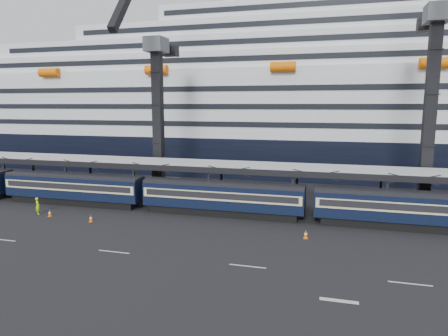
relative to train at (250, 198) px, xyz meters
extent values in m
plane|color=black|center=(4.65, -10.00, -2.20)|extent=(260.00, 260.00, 0.00)
cube|color=beige|center=(-21.35, -14.00, -2.19)|extent=(3.00, 0.15, 0.02)
cube|color=beige|center=(-9.35, -14.00, -2.19)|extent=(3.00, 0.15, 0.02)
cube|color=beige|center=(2.65, -14.00, -2.19)|extent=(3.00, 0.15, 0.02)
cube|color=beige|center=(14.65, -14.00, -2.19)|extent=(3.00, 0.15, 0.02)
cube|color=beige|center=(9.65, -18.00, -2.19)|extent=(2.50, 0.40, 0.02)
cube|color=black|center=(-23.35, 0.00, -1.75)|extent=(17.48, 2.40, 0.90)
cube|color=black|center=(-23.35, 0.00, 0.05)|extent=(19.00, 2.80, 2.70)
cube|color=beige|center=(-23.35, 0.00, 0.35)|extent=(18.62, 2.92, 1.05)
cube|color=black|center=(-23.35, 0.00, 0.40)|extent=(17.86, 2.98, 0.70)
cube|color=black|center=(-23.35, 0.00, 1.55)|extent=(19.00, 2.50, 0.35)
cube|color=black|center=(-3.35, 0.00, -1.75)|extent=(17.48, 2.40, 0.90)
cube|color=black|center=(-3.35, 0.00, 0.05)|extent=(19.00, 2.80, 2.70)
cube|color=beige|center=(-3.35, 0.00, 0.35)|extent=(18.62, 2.92, 1.05)
cube|color=black|center=(-3.35, 0.00, 0.40)|extent=(17.86, 2.98, 0.70)
cube|color=black|center=(-3.35, 0.00, 1.55)|extent=(19.00, 2.50, 0.35)
cube|color=black|center=(16.65, 0.00, -1.75)|extent=(17.48, 2.40, 0.90)
cube|color=black|center=(16.65, 0.00, 0.05)|extent=(19.00, 2.80, 2.70)
cube|color=beige|center=(16.65, 0.00, 0.35)|extent=(18.62, 2.92, 1.05)
cube|color=black|center=(16.65, 0.00, 0.40)|extent=(17.86, 2.98, 0.70)
cube|color=black|center=(16.65, 0.00, 1.55)|extent=(19.00, 2.50, 0.35)
cube|color=#A0A3A9|center=(4.65, 4.00, 3.20)|extent=(130.00, 6.00, 0.25)
cube|color=black|center=(4.65, 1.00, 2.90)|extent=(130.00, 0.25, 0.70)
cube|color=black|center=(4.65, 7.00, 2.90)|extent=(130.00, 0.25, 0.70)
cube|color=black|center=(-35.35, 1.20, 0.50)|extent=(0.25, 0.25, 5.40)
cube|color=black|center=(-35.35, 6.80, 0.50)|extent=(0.25, 0.25, 5.40)
cube|color=black|center=(-25.35, 1.20, 0.50)|extent=(0.25, 0.25, 5.40)
cube|color=black|center=(-25.35, 6.80, 0.50)|extent=(0.25, 0.25, 5.40)
cube|color=black|center=(-15.35, 1.20, 0.50)|extent=(0.25, 0.25, 5.40)
cube|color=black|center=(-15.35, 6.80, 0.50)|extent=(0.25, 0.25, 5.40)
cube|color=black|center=(-5.35, 1.20, 0.50)|extent=(0.25, 0.25, 5.40)
cube|color=black|center=(-5.35, 6.80, 0.50)|extent=(0.25, 0.25, 5.40)
cube|color=black|center=(4.65, 1.20, 0.50)|extent=(0.25, 0.25, 5.40)
cube|color=black|center=(4.65, 6.80, 0.50)|extent=(0.25, 0.25, 5.40)
cube|color=black|center=(14.65, 1.20, 0.50)|extent=(0.25, 0.25, 5.40)
cube|color=black|center=(14.65, 6.80, 0.50)|extent=(0.25, 0.25, 5.40)
cube|color=black|center=(4.65, 36.00, 1.30)|extent=(200.00, 28.00, 7.00)
cube|color=silver|center=(4.65, 36.00, 10.80)|extent=(190.00, 26.88, 12.00)
cube|color=silver|center=(4.65, 36.00, 18.30)|extent=(160.00, 24.64, 3.00)
cube|color=black|center=(4.65, 23.63, 18.30)|extent=(153.60, 0.12, 0.90)
cube|color=silver|center=(4.65, 36.00, 21.30)|extent=(124.00, 21.84, 3.00)
cube|color=black|center=(4.65, 25.03, 21.30)|extent=(119.04, 0.12, 0.90)
cube|color=silver|center=(4.65, 36.00, 24.30)|extent=(90.00, 19.04, 3.00)
cube|color=black|center=(4.65, 26.43, 24.30)|extent=(86.40, 0.12, 0.90)
cube|color=silver|center=(4.65, 36.00, 27.30)|extent=(56.00, 16.24, 3.00)
cube|color=black|center=(4.65, 27.83, 27.30)|extent=(53.76, 0.12, 0.90)
cube|color=silver|center=(-3.35, 36.00, 29.80)|extent=(16.00, 12.00, 2.50)
cylinder|color=orange|center=(-43.35, 21.96, 16.60)|extent=(4.00, 1.60, 1.60)
cylinder|color=orange|center=(-21.35, 21.96, 16.60)|extent=(4.00, 1.60, 1.60)
cylinder|color=orange|center=(0.65, 21.96, 16.60)|extent=(4.00, 1.60, 1.60)
cylinder|color=orange|center=(22.65, 21.96, 16.60)|extent=(4.00, 1.60, 1.60)
cube|color=#4D4F55|center=(-15.35, 9.00, -1.20)|extent=(4.50, 4.50, 2.00)
cube|color=black|center=(-15.35, 9.00, 8.80)|extent=(1.30, 1.30, 18.00)
cube|color=#4D4F55|center=(-15.35, 9.00, 18.80)|extent=(2.60, 3.20, 2.00)
cube|color=black|center=(-15.35, 11.52, 18.80)|extent=(0.90, 5.04, 0.90)
cube|color=black|center=(-15.35, 14.04, 18.60)|extent=(2.20, 1.60, 1.60)
cube|color=#4D4F55|center=(19.65, 8.00, -1.20)|extent=(4.50, 4.50, 2.00)
cube|color=black|center=(19.65, 8.00, 9.80)|extent=(1.30, 1.30, 20.00)
cube|color=#4D4F55|center=(19.65, 8.00, 20.80)|extent=(2.60, 3.20, 2.00)
cube|color=black|center=(19.65, 10.80, 20.80)|extent=(0.90, 5.60, 0.90)
cube|color=black|center=(19.65, 13.60, 20.60)|extent=(2.20, 1.60, 1.60)
imported|color=#C2EE0C|center=(-24.46, -5.43, -1.19)|extent=(0.88, 0.83, 2.03)
cube|color=orange|center=(-22.44, -5.90, -2.18)|extent=(0.41, 0.41, 0.04)
cone|color=orange|center=(-22.44, -5.90, -1.77)|extent=(0.35, 0.35, 0.78)
cylinder|color=white|center=(-22.44, -5.90, -1.77)|extent=(0.29, 0.29, 0.13)
cube|color=orange|center=(-16.59, -6.56, -2.18)|extent=(0.40, 0.40, 0.04)
cone|color=orange|center=(-16.59, -6.56, -1.78)|extent=(0.34, 0.34, 0.76)
cylinder|color=white|center=(-16.59, -6.56, -1.78)|extent=(0.29, 0.29, 0.13)
cube|color=orange|center=(6.68, -5.92, -2.18)|extent=(0.43, 0.43, 0.05)
cone|color=orange|center=(6.68, -5.92, -1.74)|extent=(0.36, 0.36, 0.82)
cylinder|color=white|center=(6.68, -5.92, -1.74)|extent=(0.31, 0.31, 0.14)
camera|label=1|loc=(8.81, -43.74, 10.60)|focal=32.00mm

